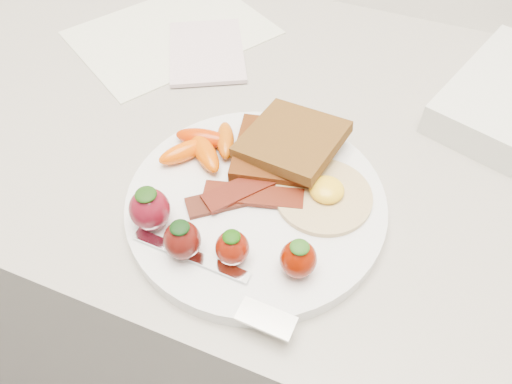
% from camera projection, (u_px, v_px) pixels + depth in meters
% --- Properties ---
extents(counter, '(2.00, 0.60, 0.90)m').
position_uv_depth(counter, '(287.00, 301.00, 0.96)').
color(counter, gray).
rests_on(counter, ground).
extents(plate, '(0.27, 0.27, 0.02)m').
position_uv_depth(plate, '(256.00, 204.00, 0.52)').
color(plate, white).
rests_on(plate, counter).
extents(toast_lower, '(0.11, 0.11, 0.01)m').
position_uv_depth(toast_lower, '(279.00, 151.00, 0.55)').
color(toast_lower, black).
rests_on(toast_lower, plate).
extents(toast_upper, '(0.11, 0.11, 0.02)m').
position_uv_depth(toast_upper, '(292.00, 140.00, 0.54)').
color(toast_upper, '#432610').
rests_on(toast_upper, toast_lower).
extents(fried_egg, '(0.13, 0.13, 0.02)m').
position_uv_depth(fried_egg, '(324.00, 194.00, 0.51)').
color(fried_egg, beige).
rests_on(fried_egg, plate).
extents(bacon_strips, '(0.12, 0.11, 0.01)m').
position_uv_depth(bacon_strips, '(246.00, 193.00, 0.51)').
color(bacon_strips, black).
rests_on(bacon_strips, plate).
extents(baby_carrots, '(0.08, 0.09, 0.02)m').
position_uv_depth(baby_carrots, '(204.00, 146.00, 0.55)').
color(baby_carrots, '#BC2E00').
rests_on(baby_carrots, plate).
extents(strawberries, '(0.19, 0.06, 0.05)m').
position_uv_depth(strawberries, '(204.00, 234.00, 0.46)').
color(strawberries, maroon).
rests_on(strawberries, plate).
extents(fork, '(0.18, 0.05, 0.00)m').
position_uv_depth(fork, '(223.00, 282.00, 0.45)').
color(fork, silver).
rests_on(fork, plate).
extents(paper_sheet, '(0.31, 0.34, 0.00)m').
position_uv_depth(paper_sheet, '(172.00, 33.00, 0.74)').
color(paper_sheet, silver).
rests_on(paper_sheet, counter).
extents(notepad, '(0.16, 0.18, 0.01)m').
position_uv_depth(notepad, '(207.00, 51.00, 0.70)').
color(notepad, beige).
rests_on(notepad, paper_sheet).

